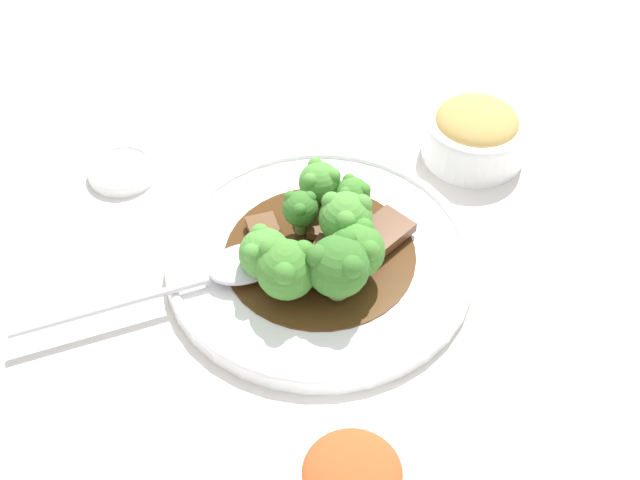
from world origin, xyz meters
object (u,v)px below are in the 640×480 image
Objects in this scene: broccoli_floret_4 at (346,218)px; broccoli_floret_6 at (320,182)px; broccoli_floret_7 at (300,209)px; beef_strip_0 at (381,232)px; main_plate at (320,258)px; broccoli_floret_2 at (357,250)px; broccoli_floret_3 at (265,253)px; serving_spoon at (224,273)px; broccoli_floret_1 at (287,269)px; side_bowl_appetizer at (475,132)px; broccoli_floret_0 at (353,194)px; beef_strip_1 at (333,222)px; beef_strip_3 at (324,264)px; beef_strip_2 at (269,244)px; sauce_dish at (122,170)px; broccoli_floret_5 at (338,265)px.

broccoli_floret_4 reaches higher than broccoli_floret_6.
beef_strip_0 is at bearing -112.22° from broccoli_floret_7.
broccoli_floret_2 is at bearing -146.51° from main_plate.
broccoli_floret_3 is 0.04m from serving_spoon.
side_bowl_appetizer is (0.13, -0.23, -0.02)m from broccoli_floret_1.
broccoli_floret_0 is at bearing -49.06° from broccoli_floret_1.
beef_strip_0 is 0.08m from broccoli_floret_7.
broccoli_floret_3 is 0.10m from broccoli_floret_6.
broccoli_floret_1 is at bearing 135.98° from beef_strip_1.
broccoli_floret_2 is 0.12m from serving_spoon.
beef_strip_3 is at bearing 141.40° from broccoli_floret_0.
broccoli_floret_4 is at bearing -87.84° from serving_spoon.
beef_strip_0 is 0.15m from serving_spoon.
broccoli_floret_3 is (0.02, 0.08, -0.00)m from broccoli_floret_2.
sauce_dish is at bearing 35.17° from beef_strip_2.
beef_strip_2 is at bearing 108.77° from side_bowl_appetizer.
broccoli_floret_1 is at bearing 110.91° from beef_strip_0.
broccoli_floret_6 is 0.21m from sauce_dish.
broccoli_floret_4 is at bearing 152.56° from broccoli_floret_0.
broccoli_floret_0 is (0.03, 0.02, 0.02)m from beef_strip_0.
beef_strip_0 is 0.06m from broccoli_floret_2.
broccoli_floret_7 reaches higher than broccoli_floret_0.
broccoli_floret_5 reaches higher than beef_strip_3.
broccoli_floret_2 is 0.08m from broccoli_floret_3.
beef_strip_3 is at bearing 64.50° from broccoli_floret_2.
broccoli_floret_5 is at bearing 154.46° from broccoli_floret_4.
broccoli_floret_1 is at bearing 147.79° from broccoli_floret_6.
main_plate is 0.05m from beef_strip_2.
broccoli_floret_2 reaches higher than serving_spoon.
beef_strip_2 is at bearing -19.89° from broccoli_floret_3.
beef_strip_3 is 0.06m from broccoli_floret_7.
serving_spoon is at bearing 77.80° from broccoli_floret_3.
serving_spoon is (0.03, 0.11, -0.02)m from broccoli_floret_2.
broccoli_floret_6 reaches higher than beef_strip_0.
broccoli_floret_5 is 0.59× the size of side_bowl_appetizer.
broccoli_floret_7 is (-0.03, 0.03, -0.00)m from broccoli_floret_6.
beef_strip_2 is 1.30× the size of broccoli_floret_1.
main_plate is 0.04m from beef_strip_1.
broccoli_floret_1 is 0.07m from broccoli_floret_4.
broccoli_floret_1 is 0.07m from broccoli_floret_7.
beef_strip_2 is 0.04m from broccoli_floret_7.
broccoli_floret_0 reaches higher than sauce_dish.
beef_strip_1 is 0.56× the size of side_bowl_appetizer.
broccoli_floret_6 reaches higher than sauce_dish.
beef_strip_2 is (-0.01, 0.06, 0.00)m from beef_strip_1.
broccoli_floret_5 reaches higher than beef_strip_2.
broccoli_floret_3 reaches higher than beef_strip_3.
serving_spoon is at bearing 92.16° from broccoli_floret_4.
broccoli_floret_1 is (-0.04, 0.10, 0.03)m from beef_strip_0.
broccoli_floret_7 reaches higher than sauce_dish.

